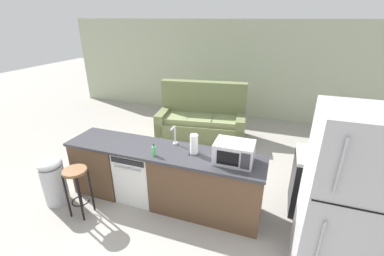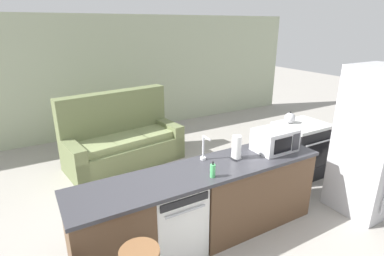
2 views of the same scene
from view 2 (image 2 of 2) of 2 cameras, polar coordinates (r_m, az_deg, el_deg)
ground_plane at (r=3.73m, az=0.03°, el=-20.77°), size 24.00×24.00×0.00m
wall_back at (r=6.98m, az=-15.46°, el=9.49°), size 10.00×0.06×2.60m
kitchen_counter at (r=3.58m, az=3.46°, el=-14.34°), size 2.94×0.66×0.90m
dishwasher at (r=3.38m, az=-3.80°, el=-16.62°), size 0.58×0.61×0.84m
stove_range at (r=5.21m, az=19.83°, el=-3.89°), size 0.76×0.68×0.90m
refrigerator at (r=4.47m, az=31.16°, el=-2.31°), size 0.72×0.73×1.93m
microwave at (r=3.84m, az=15.50°, el=-2.18°), size 0.50×0.37×0.28m
sink_faucet at (r=3.45m, az=2.29°, el=-4.12°), size 0.07×0.18×0.30m
paper_towel_roll at (r=3.52m, az=8.48°, el=-3.70°), size 0.14×0.14×0.28m
soap_bottle at (r=3.11m, az=3.97°, el=-8.09°), size 0.06×0.06×0.18m
kettle at (r=5.00m, az=18.15°, el=1.84°), size 0.21×0.17×0.19m
couch at (r=5.54m, az=-13.27°, el=-2.50°), size 2.11×1.18×1.27m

